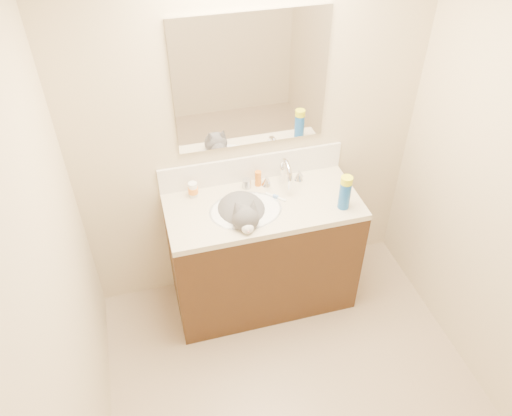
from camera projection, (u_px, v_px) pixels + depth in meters
room_shell at (334, 233)px, 1.94m from camera, size 2.24×2.54×2.52m
vanity_cabinet at (263, 255)px, 3.35m from camera, size 1.20×0.55×0.82m
counter_slab at (263, 206)px, 3.07m from camera, size 1.20×0.55×0.04m
basin at (246, 219)px, 3.06m from camera, size 0.45×0.36×0.14m
faucet at (285, 175)px, 3.14m from camera, size 0.28×0.20×0.21m
cat at (243, 215)px, 3.02m from camera, size 0.35×0.44×0.33m
backsplash at (252, 168)px, 3.20m from camera, size 1.20×0.02×0.18m
mirror at (252, 83)px, 2.82m from camera, size 0.90×0.02×0.80m
pill_bottle at (193, 190)px, 3.09m from camera, size 0.06×0.06×0.10m
pill_label at (193, 190)px, 3.09m from camera, size 0.06×0.06×0.04m
silver_jar at (247, 184)px, 3.16m from camera, size 0.07×0.07×0.06m
amber_bottle at (258, 178)px, 3.17m from camera, size 0.05×0.05×0.10m
toothbrush at (276, 197)px, 3.10m from camera, size 0.11×0.12×0.01m
toothbrush_head at (276, 197)px, 3.10m from camera, size 0.04×0.04×0.02m
spray_can at (345, 195)px, 2.98m from camera, size 0.07×0.07×0.19m
spray_cap at (347, 180)px, 2.91m from camera, size 0.07×0.07×0.04m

